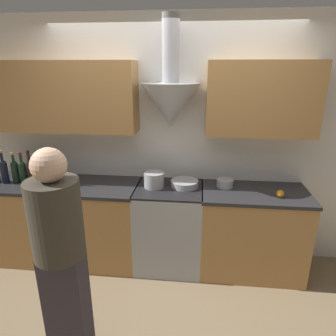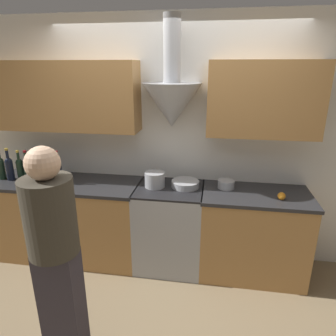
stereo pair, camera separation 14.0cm
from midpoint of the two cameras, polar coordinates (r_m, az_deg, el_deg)
The scene contains 18 objects.
ground_plane at distance 3.26m, azimuth 0.58°, elevation -21.16°, with size 12.00×12.00×0.00m, color #847051.
wall_back at distance 3.18m, azimuth 0.51°, elevation 7.70°, with size 8.40×0.59×2.60m.
counter_left at distance 3.59m, azimuth -17.15°, elevation -9.23°, with size 1.62×0.62×0.91m.
counter_right at distance 3.30m, azimuth 16.98°, elevation -11.87°, with size 1.07×0.62×0.91m.
stove_range at distance 3.28m, azimuth 1.53°, elevation -11.09°, with size 0.69×0.60×0.91m.
wine_bottle_0 at distance 3.72m, azimuth -28.27°, elevation 0.16°, with size 0.07×0.07×0.34m.
wine_bottle_1 at distance 3.65m, azimuth -27.01°, elevation 0.10°, with size 0.08×0.08×0.36m.
wine_bottle_2 at distance 3.61m, azimuth -25.38°, elevation 0.03°, with size 0.07×0.07×0.33m.
wine_bottle_3 at distance 3.55m, azimuth -24.22°, elevation -0.08°, with size 0.08×0.08×0.34m.
wine_bottle_4 at distance 3.51m, azimuth -23.02°, elevation -0.02°, with size 0.08×0.08×0.36m.
wine_bottle_5 at distance 3.46m, azimuth -21.63°, elevation -0.24°, with size 0.07×0.07×0.33m.
wine_bottle_6 at distance 3.41m, azimuth -20.32°, elevation -0.52°, with size 0.07×0.07×0.31m.
wine_bottle_7 at distance 3.35m, azimuth -19.06°, elevation -0.39°, with size 0.07×0.07×0.35m.
stock_pot at distance 3.08m, azimuth -1.24°, elevation -2.22°, with size 0.21×0.21×0.16m.
mixing_bowl at distance 3.10m, azimuth 4.60°, elevation -3.03°, with size 0.29×0.29×0.07m.
orange_fruit at distance 3.02m, azimuth 22.07°, elevation -5.00°, with size 0.07×0.07×0.07m.
saucepan at distance 3.13m, azimuth 12.26°, elevation -3.03°, with size 0.17×0.17×0.08m.
person_foreground_left at distance 2.23m, azimuth -19.03°, elevation -14.57°, with size 0.34×0.34×1.64m.
Camera 2 is at (0.43, -2.46, 2.10)m, focal length 32.00 mm.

